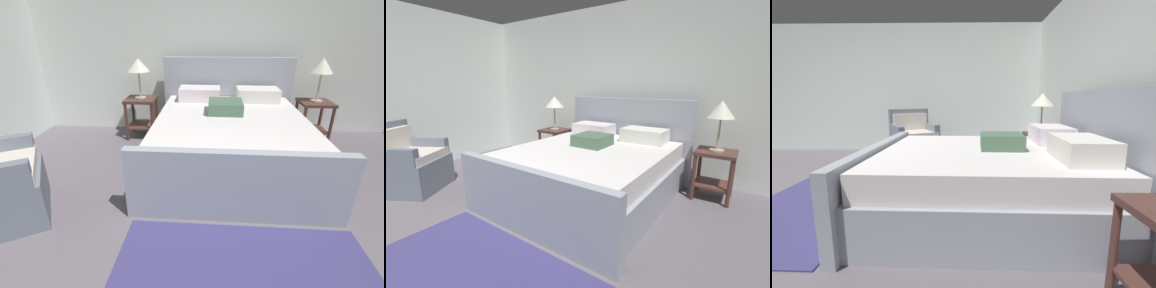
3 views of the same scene
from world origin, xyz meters
The scene contains 8 objects.
wall_back centered at (0.00, 3.41, 1.28)m, with size 5.62×0.12×2.56m, color silver.
bed centered at (0.18, 2.17, 0.34)m, with size 1.93×2.22×1.17m.
nightstand_right centered at (1.44, 2.93, 0.40)m, with size 0.44×0.44×0.60m.
table_lamp_right centered at (1.44, 2.93, 1.08)m, with size 0.29×0.29×0.59m.
nightstand_left centered at (-1.09, 2.97, 0.40)m, with size 0.44×0.44×0.60m.
table_lamp_left centered at (-1.09, 2.97, 1.06)m, with size 0.32×0.32×0.57m.
armchair centered at (-1.92, 0.94, 0.35)m, with size 0.99×0.99×0.90m.
area_rug centered at (0.18, 0.34, 0.01)m, with size 1.84×1.26×0.01m, color #3D3870.
Camera 2 is at (1.73, -0.42, 1.38)m, focal length 23.80 mm.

